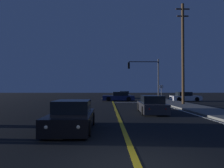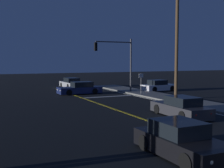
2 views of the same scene
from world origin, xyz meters
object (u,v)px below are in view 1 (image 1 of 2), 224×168
car_following_oncoming_black (72,117)px  utility_pole_right (183,53)px  car_far_approaching_navy (119,97)px  car_lead_oncoming_silver (124,95)px  car_side_waiting_white (185,97)px  street_sign_corner (161,91)px  traffic_signal_near_right (147,73)px  car_distant_tail_charcoal (152,105)px

car_following_oncoming_black → utility_pole_right: utility_pole_right is taller
car_following_oncoming_black → car_far_approaching_navy: (3.32, 21.67, 0.00)m
car_far_approaching_navy → car_lead_oncoming_silver: size_ratio=1.01×
car_far_approaching_navy → car_lead_oncoming_silver: (1.34, 7.67, 0.00)m
car_side_waiting_white → street_sign_corner: street_sign_corner is taller
car_lead_oncoming_silver → utility_pole_right: size_ratio=0.41×
car_following_oncoming_black → car_far_approaching_navy: same height
car_far_approaching_navy → utility_pole_right: size_ratio=0.42×
traffic_signal_near_right → street_sign_corner: 3.97m
utility_pole_right → car_side_waiting_white: bearing=68.2°
car_distant_tail_charcoal → car_far_approaching_navy: size_ratio=1.00×
car_following_oncoming_black → car_far_approaching_navy: bearing=-99.2°
car_distant_tail_charcoal → car_following_oncoming_black: (-5.06, -6.50, -0.00)m
car_distant_tail_charcoal → traffic_signal_near_right: bearing=82.8°
car_following_oncoming_black → street_sign_corner: size_ratio=1.84×
car_side_waiting_white → traffic_signal_near_right: 6.54m
car_following_oncoming_black → car_lead_oncoming_silver: size_ratio=0.92×
car_lead_oncoming_silver → car_side_waiting_white: bearing=-48.4°
car_side_waiting_white → traffic_signal_near_right: traffic_signal_near_right is taller
car_following_oncoming_black → traffic_signal_near_right: 22.07m
car_distant_tail_charcoal → car_far_approaching_navy: (-1.74, 15.17, 0.00)m
car_distant_tail_charcoal → traffic_signal_near_right: 14.62m
traffic_signal_near_right → street_sign_corner: bearing=114.5°
car_lead_oncoming_silver → traffic_signal_near_right: 9.90m
car_far_approaching_navy → car_lead_oncoming_silver: bearing=-10.3°
car_far_approaching_navy → car_side_waiting_white: bearing=-96.1°
street_sign_corner → utility_pole_right: bearing=-71.1°
car_side_waiting_white → car_far_approaching_navy: size_ratio=0.90×
car_lead_oncoming_silver → car_following_oncoming_black: bearing=-101.2°
car_following_oncoming_black → traffic_signal_near_right: bearing=-110.4°
car_lead_oncoming_silver → car_far_approaching_navy: bearing=-102.1°
traffic_signal_near_right → street_sign_corner: (1.27, -2.80, -2.51)m
car_far_approaching_navy → utility_pole_right: (6.75, -8.06, 5.27)m
car_following_oncoming_black → utility_pole_right: 17.74m
car_lead_oncoming_silver → street_sign_corner: bearing=-73.2°
traffic_signal_near_right → car_following_oncoming_black: bearing=70.2°
car_distant_tail_charcoal → car_side_waiting_white: size_ratio=1.11×
car_following_oncoming_black → car_distant_tail_charcoal: bearing=-128.4°
car_far_approaching_navy → car_distant_tail_charcoal: bearing=-173.9°
car_following_oncoming_black → car_side_waiting_white: size_ratio=1.01×
car_distant_tail_charcoal → car_far_approaching_navy: 15.27m
traffic_signal_near_right → car_far_approaching_navy: bearing=-16.1°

